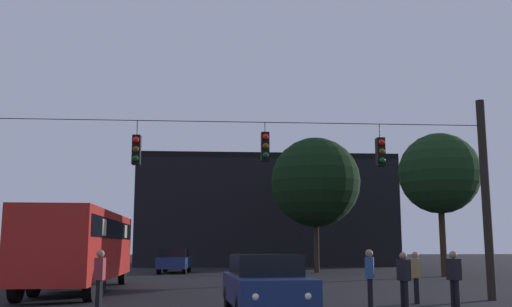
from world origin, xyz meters
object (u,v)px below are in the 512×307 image
at_px(tree_behind_building, 439,174).
at_px(pedestrian_crossing_right, 100,276).
at_px(city_bus, 82,242).
at_px(tree_left_silhouette, 315,182).
at_px(car_far_left, 175,260).
at_px(car_near_right, 266,284).
at_px(pedestrian_trailing, 370,275).
at_px(pedestrian_crossing_left, 404,277).
at_px(pedestrian_far_side, 416,274).
at_px(pedestrian_near_bus, 454,276).

bearing_deg(tree_behind_building, pedestrian_crossing_right, -135.45).
xyz_separation_m(city_bus, tree_behind_building, (18.18, 9.50, 4.02)).
bearing_deg(tree_left_silhouette, car_far_left, 179.16).
relative_size(car_near_right, pedestrian_crossing_right, 2.73).
bearing_deg(tree_left_silhouette, city_bus, -128.77).
distance_m(pedestrian_trailing, tree_left_silhouette, 21.75).
relative_size(car_far_left, pedestrian_crossing_left, 2.83).
xyz_separation_m(city_bus, pedestrian_trailing, (9.58, -6.41, -0.95)).
bearing_deg(pedestrian_far_side, city_bus, 154.43).
height_order(car_near_right, tree_left_silhouette, tree_left_silhouette).
distance_m(pedestrian_crossing_right, pedestrian_far_side, 9.36).
bearing_deg(pedestrian_trailing, pedestrian_near_bus, -12.95).
bearing_deg(pedestrian_crossing_right, city_bus, 107.12).
relative_size(pedestrian_crossing_left, tree_behind_building, 0.19).
bearing_deg(pedestrian_crossing_right, car_near_right, -20.56).
bearing_deg(city_bus, pedestrian_far_side, -25.57).
bearing_deg(tree_left_silhouette, tree_behind_building, -38.79).
distance_m(car_far_left, tree_behind_building, 17.24).
xyz_separation_m(city_bus, car_near_right, (6.44, -8.12, -1.07)).
xyz_separation_m(city_bus, pedestrian_crossing_left, (10.45, -6.80, -0.99)).
height_order(city_bus, pedestrian_crossing_left, city_bus).
height_order(car_near_right, pedestrian_far_side, pedestrian_far_side).
height_order(car_far_left, pedestrian_near_bus, pedestrian_near_bus).
distance_m(pedestrian_far_side, tree_behind_building, 17.17).
height_order(city_bus, tree_behind_building, tree_behind_building).
height_order(car_near_right, pedestrian_crossing_right, pedestrian_crossing_right).
relative_size(car_near_right, pedestrian_far_side, 2.85).
relative_size(pedestrian_near_bus, tree_behind_building, 0.19).
xyz_separation_m(car_near_right, tree_left_silhouette, (5.33, 22.77, 5.10)).
height_order(pedestrian_trailing, pedestrian_far_side, pedestrian_trailing).
distance_m(pedestrian_near_bus, pedestrian_far_side, 1.62).
distance_m(city_bus, pedestrian_far_side, 12.56).
xyz_separation_m(pedestrian_crossing_left, tree_left_silhouette, (1.32, 21.45, 5.03)).
bearing_deg(pedestrian_crossing_left, tree_left_silhouette, 86.48).
relative_size(pedestrian_trailing, tree_behind_building, 0.20).
relative_size(car_near_right, pedestrian_near_bus, 2.79).
distance_m(tree_left_silhouette, tree_behind_building, 8.23).
xyz_separation_m(pedestrian_near_bus, pedestrian_trailing, (-2.26, 0.52, 0.03)).
distance_m(pedestrian_crossing_left, pedestrian_far_side, 1.63).
bearing_deg(pedestrian_crossing_left, pedestrian_trailing, 155.97).
relative_size(car_near_right, tree_behind_building, 0.54).
bearing_deg(pedestrian_near_bus, tree_behind_building, 68.90).
height_order(city_bus, pedestrian_crossing_right, city_bus).
bearing_deg(pedestrian_crossing_right, tree_left_silhouette, 65.12).
bearing_deg(pedestrian_crossing_left, pedestrian_far_side, 58.98).
bearing_deg(pedestrian_near_bus, pedestrian_trailing, 167.05).
bearing_deg(pedestrian_trailing, pedestrian_crossing_left, -24.03).
relative_size(car_near_right, pedestrian_crossing_left, 2.85).
distance_m(car_near_right, tree_left_silhouette, 23.94).
height_order(city_bus, car_near_right, city_bus).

